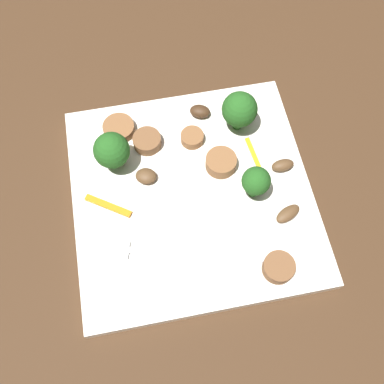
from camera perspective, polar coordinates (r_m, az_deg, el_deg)
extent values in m
plane|color=#422B19|center=(0.49, 0.00, -0.61)|extent=(1.40, 1.40, 0.00)
cube|color=white|center=(0.48, 0.00, -0.31)|extent=(0.26, 0.26, 0.01)
cube|color=silver|center=(0.45, 1.09, -8.22)|extent=(0.14, 0.04, 0.00)
cube|color=silver|center=(0.46, -10.31, -7.36)|extent=(0.04, 0.03, 0.00)
cylinder|color=#296420|center=(0.51, 5.94, 9.15)|extent=(0.01, 0.01, 0.02)
sphere|color=#235B1E|center=(0.49, 6.18, 10.59)|extent=(0.04, 0.04, 0.04)
cylinder|color=#296420|center=(0.49, -9.97, 4.11)|extent=(0.01, 0.01, 0.02)
sphere|color=#235B1E|center=(0.47, -10.37, 5.34)|extent=(0.04, 0.04, 0.04)
cylinder|color=#296420|center=(0.47, 8.00, 0.39)|extent=(0.01, 0.01, 0.02)
sphere|color=#235B1E|center=(0.45, 8.31, 1.43)|extent=(0.03, 0.03, 0.03)
cylinder|color=brown|center=(0.50, 0.02, 7.05)|extent=(0.03, 0.03, 0.01)
cylinder|color=brown|center=(0.52, -9.44, 8.12)|extent=(0.05, 0.05, 0.01)
cylinder|color=brown|center=(0.45, 11.15, -9.56)|extent=(0.04, 0.04, 0.01)
cylinder|color=brown|center=(0.50, -5.83, 6.56)|extent=(0.04, 0.04, 0.01)
cylinder|color=brown|center=(0.48, 3.77, 3.83)|extent=(0.05, 0.05, 0.02)
ellipsoid|color=#422B19|center=(0.52, 1.04, 10.39)|extent=(0.03, 0.02, 0.01)
ellipsoid|color=brown|center=(0.48, -5.97, 2.06)|extent=(0.03, 0.03, 0.01)
ellipsoid|color=brown|center=(0.49, 11.66, 3.41)|extent=(0.03, 0.02, 0.01)
ellipsoid|color=brown|center=(0.47, 12.31, -2.75)|extent=(0.03, 0.03, 0.01)
cube|color=yellow|center=(0.50, 7.93, 4.97)|extent=(0.01, 0.04, 0.00)
cube|color=orange|center=(0.48, -10.80, -1.72)|extent=(0.05, 0.04, 0.00)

